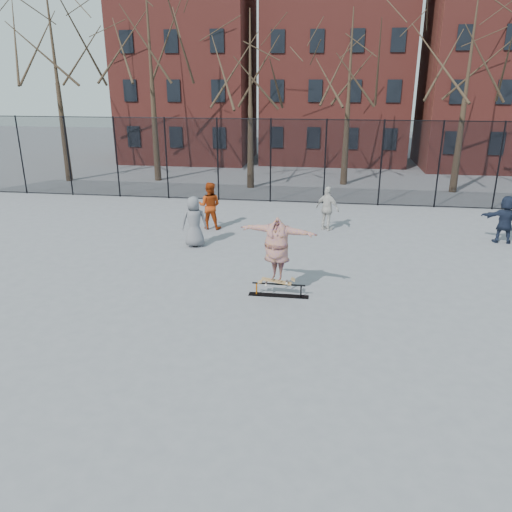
# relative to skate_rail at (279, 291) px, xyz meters

# --- Properties ---
(ground) EXTENTS (100.00, 100.00, 0.00)m
(ground) POSITION_rel_skate_rail_xyz_m (-0.19, -1.75, -0.14)
(ground) COLOR slate
(skate_rail) EXTENTS (1.68, 0.26, 0.37)m
(skate_rail) POSITION_rel_skate_rail_xyz_m (0.00, 0.00, 0.00)
(skate_rail) COLOR black
(skate_rail) RESTS_ON ground
(skateboard) EXTENTS (0.90, 0.21, 0.11)m
(skateboard) POSITION_rel_skate_rail_xyz_m (-0.06, 0.00, 0.28)
(skateboard) COLOR #9B6F3E
(skateboard) RESTS_ON skate_rail
(skater) EXTENTS (2.24, 1.00, 1.76)m
(skater) POSITION_rel_skate_rail_xyz_m (-0.06, 0.00, 1.21)
(skater) COLOR #643A93
(skater) RESTS_ON skateboard
(bystander_grey) EXTENTS (1.02, 0.79, 1.84)m
(bystander_grey) POSITION_rel_skate_rail_xyz_m (-3.45, 3.93, 0.77)
(bystander_grey) COLOR slate
(bystander_grey) RESTS_ON ground
(bystander_red) EXTENTS (0.93, 0.73, 1.88)m
(bystander_red) POSITION_rel_skate_rail_xyz_m (-3.44, 6.24, 0.80)
(bystander_red) COLOR #98320D
(bystander_red) RESTS_ON ground
(bystander_white) EXTENTS (1.10, 0.91, 1.76)m
(bystander_white) POSITION_rel_skate_rail_xyz_m (1.23, 6.70, 0.74)
(bystander_white) COLOR beige
(bystander_white) RESTS_ON ground
(bystander_navy) EXTENTS (1.69, 0.72, 1.77)m
(bystander_navy) POSITION_rel_skate_rail_xyz_m (7.68, 6.02, 0.74)
(bystander_navy) COLOR #1B2337
(bystander_navy) RESTS_ON ground
(fence) EXTENTS (34.03, 0.07, 4.00)m
(fence) POSITION_rel_skate_rail_xyz_m (-0.21, 11.25, 1.91)
(fence) COLOR black
(fence) RESTS_ON ground
(tree_row) EXTENTS (33.66, 7.46, 10.67)m
(tree_row) POSITION_rel_skate_rail_xyz_m (-0.44, 15.40, 7.21)
(tree_row) COLOR black
(tree_row) RESTS_ON ground
(rowhouses) EXTENTS (29.00, 7.00, 13.00)m
(rowhouses) POSITION_rel_skate_rail_xyz_m (0.53, 24.25, 5.92)
(rowhouses) COLOR maroon
(rowhouses) RESTS_ON ground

